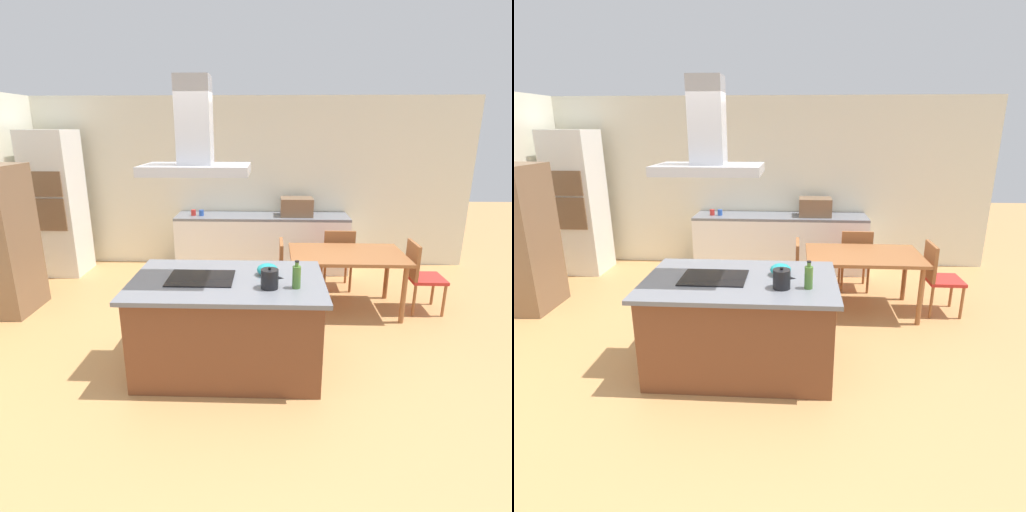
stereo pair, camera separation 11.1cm
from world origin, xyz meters
TOP-DOWN VIEW (x-y plane):
  - ground at (0.00, 1.50)m, footprint 16.00×16.00m
  - wall_back at (0.00, 3.25)m, footprint 7.20×0.10m
  - kitchen_island at (0.00, 0.00)m, footprint 1.77×1.12m
  - cooktop at (-0.24, 0.00)m, footprint 0.60×0.44m
  - tea_kettle at (0.39, -0.20)m, footprint 0.21×0.15m
  - olive_oil_bottle at (0.62, -0.19)m, footprint 0.07×0.07m
  - mixing_bowl at (0.36, 0.12)m, footprint 0.20×0.20m
  - back_counter at (0.26, 2.88)m, footprint 2.72×0.62m
  - countertop_microwave at (0.80, 2.88)m, footprint 0.50×0.38m
  - coffee_mug_red at (-0.82, 2.83)m, footprint 0.08×0.08m
  - coffee_mug_blue at (-0.70, 2.82)m, footprint 0.08×0.08m
  - wall_oven_stack at (-2.90, 2.65)m, footprint 0.70×0.66m
  - refrigerator at (-2.98, 1.19)m, footprint 0.80×0.73m
  - dining_table at (1.34, 1.36)m, footprint 1.40×0.90m
  - chair_at_right_end at (2.25, 1.36)m, footprint 0.42×0.42m
  - chair_at_left_end at (0.42, 1.36)m, footprint 0.42×0.42m
  - chair_facing_back_wall at (1.34, 2.03)m, footprint 0.42×0.42m
  - range_hood at (-0.24, 0.00)m, footprint 0.90×0.55m

SIDE VIEW (x-z plane):
  - ground at x=0.00m, z-range 0.00..0.00m
  - back_counter at x=0.26m, z-range 0.00..0.90m
  - kitchen_island at x=0.00m, z-range 0.00..0.90m
  - chair_at_right_end at x=2.25m, z-range 0.06..0.95m
  - chair_at_left_end at x=0.42m, z-range 0.06..0.95m
  - chair_facing_back_wall at x=1.34m, z-range 0.06..0.95m
  - dining_table at x=1.34m, z-range 0.29..1.04m
  - cooktop at x=-0.24m, z-range 0.90..0.91m
  - refrigerator at x=-2.98m, z-range 0.00..1.82m
  - coffee_mug_red at x=-0.82m, z-range 0.90..0.99m
  - coffee_mug_blue at x=-0.70m, z-range 0.90..0.99m
  - mixing_bowl at x=0.36m, z-range 0.90..1.01m
  - tea_kettle at x=0.39m, z-range 0.89..1.08m
  - olive_oil_bottle at x=0.62m, z-range 0.88..1.13m
  - countertop_microwave at x=0.80m, z-range 0.90..1.18m
  - wall_oven_stack at x=-2.90m, z-range 0.00..2.20m
  - wall_back at x=0.00m, z-range 0.00..2.70m
  - range_hood at x=-0.24m, z-range 1.71..2.49m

